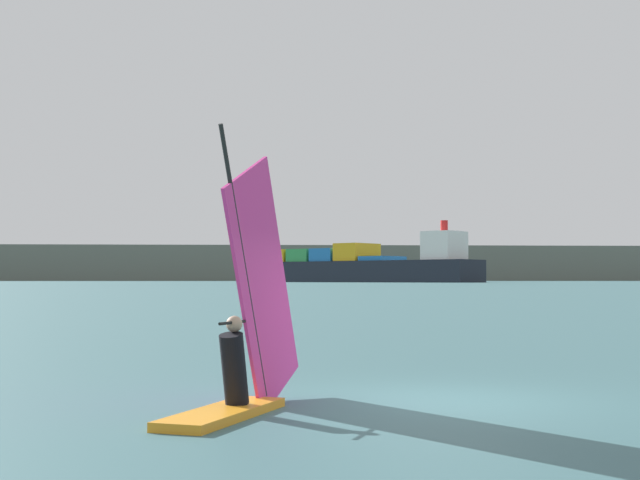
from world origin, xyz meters
name	(u,v)px	position (x,y,z in m)	size (l,w,h in m)	color
ground_plane	(442,400)	(0.00, 0.00, 0.00)	(4000.00, 4000.00, 0.00)	#386066
windsurfer	(244,343)	(-2.98, -0.66, 0.93)	(2.25, 3.72, 3.99)	orange
cargo_ship	(360,266)	(105.52, 512.89, 9.43)	(117.74, 132.10, 33.77)	black
distant_headland	(107,265)	(-78.37, 1099.42, 18.23)	(1176.47, 341.45, 36.45)	#60665B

